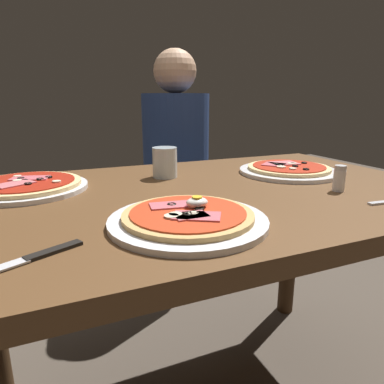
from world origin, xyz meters
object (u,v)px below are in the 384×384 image
Objects in this scene: water_glass_near at (165,165)px; knife at (29,259)px; diner_person at (176,180)px; pizza_across_left at (288,170)px; pizza_across_right at (26,186)px; pizza_foreground at (188,218)px; dining_table at (204,229)px; salt_shaker at (339,179)px.

knife is at bearing -128.98° from water_glass_near.
diner_person is at bearing 59.23° from knife.
pizza_across_right is (-0.76, 0.09, 0.00)m from pizza_across_left.
pizza_across_left is at bearing -7.03° from pizza_across_right.
knife is at bearing -169.51° from pizza_foreground.
knife is at bearing 59.23° from diner_person.
dining_table is 4.27× the size of pizza_foreground.
pizza_across_right reaches higher than knife.
pizza_across_right is at bearing 156.27° from salt_shaker.
pizza_foreground is 1.64× the size of knife.
pizza_foreground is at bearing -122.26° from dining_table.
water_glass_near is (-0.04, 0.19, 0.15)m from dining_table.
knife is 0.73m from salt_shaker.
pizza_across_right reaches higher than dining_table.
knife is at bearing -170.52° from salt_shaker.
salt_shaker reaches higher than pizza_foreground.
salt_shaker is 0.96m from diner_person.
pizza_across_right is at bearing 157.23° from dining_table.
dining_table is 6.99× the size of knife.
diner_person is (0.64, 0.61, -0.18)m from pizza_across_right.
water_glass_near is at bearing 66.48° from diner_person.
pizza_across_right is 4.57× the size of salt_shaker.
pizza_foreground is at bearing 70.59° from diner_person.
pizza_foreground is 0.28m from knife.
dining_table is 0.82m from diner_person.
pizza_foreground is 0.98× the size of pizza_across_left.
dining_table is at bearing 74.57° from diner_person.
pizza_across_left is 3.42× the size of water_glass_near.
knife is (-0.37, -0.45, -0.04)m from water_glass_near.
dining_table is 1.10× the size of diner_person.
pizza_across_left is 0.83m from knife.
salt_shaker is at bearing -96.05° from pizza_across_left.
diner_person is at bearing 66.48° from water_glass_near.
knife is 2.76× the size of salt_shaker.
diner_person is (-0.12, 0.70, -0.18)m from pizza_across_left.
water_glass_near is at bearing 103.56° from dining_table.
pizza_across_left is (0.34, 0.08, 0.12)m from dining_table.
pizza_across_right is (-0.43, 0.18, 0.12)m from dining_table.
dining_table is 14.29× the size of water_glass_near.
dining_table is 0.37m from pizza_across_left.
dining_table is at bearing -165.83° from pizza_across_left.
knife is (0.02, -0.45, -0.01)m from pizza_across_right.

